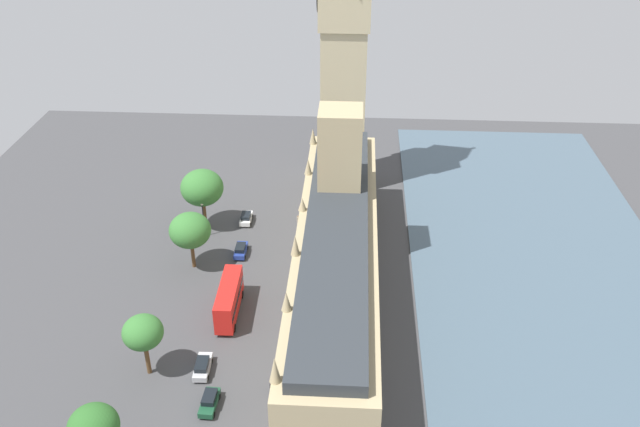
# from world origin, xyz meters

# --- Properties ---
(ground_plane) EXTENTS (137.05, 137.05, 0.00)m
(ground_plane) POSITION_xyz_m (0.00, 0.00, 0.00)
(ground_plane) COLOR #424244
(river_thames) EXTENTS (40.04, 123.34, 0.25)m
(river_thames) POSITION_xyz_m (-33.51, 0.00, 0.12)
(river_thames) COLOR #475B6B
(river_thames) RESTS_ON ground
(parliament_building) EXTENTS (11.18, 62.10, 25.19)m
(parliament_building) POSITION_xyz_m (-1.99, -1.09, 7.22)
(parliament_building) COLOR tan
(parliament_building) RESTS_ON ground
(clock_tower) EXTENTS (8.85, 8.85, 57.91)m
(clock_tower) POSITION_xyz_m (-1.73, -36.66, 29.96)
(clock_tower) COLOR #CCBA8E
(clock_tower) RESTS_ON ground
(car_white_opposite_hall) EXTENTS (1.93, 4.23, 1.74)m
(car_white_opposite_hall) POSITION_xyz_m (14.21, -21.19, 0.89)
(car_white_opposite_hall) COLOR silver
(car_white_opposite_hall) RESTS_ON ground
(car_blue_under_trees) EXTENTS (1.83, 4.37, 1.74)m
(car_blue_under_trees) POSITION_xyz_m (13.57, -11.41, 0.89)
(car_blue_under_trees) COLOR navy
(car_blue_under_trees) RESTS_ON ground
(double_decker_bus_corner) EXTENTS (2.79, 10.54, 4.75)m
(double_decker_bus_corner) POSITION_xyz_m (12.75, 3.33, 2.63)
(double_decker_bus_corner) COLOR red
(double_decker_bus_corner) RESTS_ON ground
(car_silver_by_river_gate) EXTENTS (2.00, 4.72, 1.74)m
(car_silver_by_river_gate) POSITION_xyz_m (14.19, 14.87, 0.89)
(car_silver_by_river_gate) COLOR #B7B7BC
(car_silver_by_river_gate) RESTS_ON ground
(car_dark_green_leading) EXTENTS (1.99, 4.44, 1.74)m
(car_dark_green_leading) POSITION_xyz_m (12.16, 20.61, 0.89)
(car_dark_green_leading) COLOR #19472D
(car_dark_green_leading) RESTS_ON ground
(pedestrian_kerbside) EXTENTS (0.58, 0.66, 1.58)m
(pedestrian_kerbside) POSITION_xyz_m (5.11, 17.81, 0.71)
(pedestrian_kerbside) COLOR black
(pedestrian_kerbside) RESTS_ON ground
(pedestrian_far_end) EXTENTS (0.61, 0.52, 1.51)m
(pedestrian_far_end) POSITION_xyz_m (5.28, -21.41, 0.68)
(pedestrian_far_end) COLOR gray
(pedestrian_far_end) RESTS_ON ground
(pedestrian_trailing) EXTENTS (0.57, 0.65, 1.63)m
(pedestrian_trailing) POSITION_xyz_m (4.73, 18.24, 0.73)
(pedestrian_trailing) COLOR gray
(pedestrian_trailing) RESTS_ON ground
(plane_tree_near_tower) EXTENTS (6.32, 6.32, 9.33)m
(plane_tree_near_tower) POSITION_xyz_m (20.32, -7.73, 6.61)
(plane_tree_near_tower) COLOR brown
(plane_tree_near_tower) RESTS_ON ground
(plane_tree_midblock) EXTENTS (5.37, 5.37, 8.59)m
(plane_tree_midblock) POSITION_xyz_m (21.94, 29.83, 6.26)
(plane_tree_midblock) COLOR brown
(plane_tree_midblock) RESTS_ON ground
(plane_tree_slot_10) EXTENTS (5.03, 5.03, 8.72)m
(plane_tree_slot_10) POSITION_xyz_m (20.90, 15.40, 6.53)
(plane_tree_slot_10) COLOR brown
(plane_tree_slot_10) RESTS_ON ground
(plane_tree_slot_11) EXTENTS (7.07, 7.07, 10.58)m
(plane_tree_slot_11) POSITION_xyz_m (20.87, -19.39, 7.55)
(plane_tree_slot_11) COLOR brown
(plane_tree_slot_11) RESTS_ON ground
(street_lamp_slot_12) EXTENTS (0.56, 0.56, 6.47)m
(street_lamp_slot_12) POSITION_xyz_m (20.40, -16.47, 4.50)
(street_lamp_slot_12) COLOR black
(street_lamp_slot_12) RESTS_ON ground
(street_lamp_slot_13) EXTENTS (0.56, 0.56, 6.20)m
(street_lamp_slot_13) POSITION_xyz_m (20.93, 15.48, 4.34)
(street_lamp_slot_13) COLOR black
(street_lamp_slot_13) RESTS_ON ground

